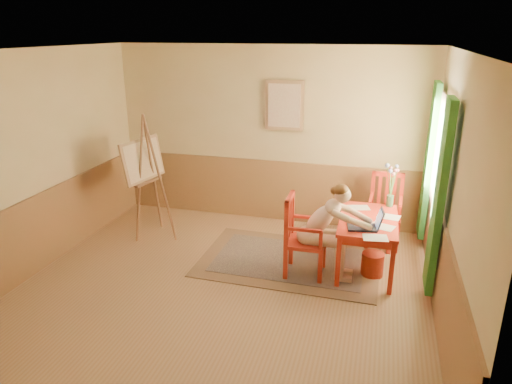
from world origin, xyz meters
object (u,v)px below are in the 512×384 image
(easel, at_px, (145,165))
(chair_left, at_px, (302,236))
(figure, at_px, (327,227))
(table, at_px, (368,225))
(chair_back, at_px, (385,210))
(laptop, at_px, (368,225))

(easel, bearing_deg, chair_left, -14.11)
(figure, bearing_deg, table, 33.51)
(chair_back, xyz_separation_m, laptop, (-0.21, -1.20, 0.25))
(chair_back, bearing_deg, chair_left, -129.40)
(chair_left, height_order, figure, figure)
(chair_left, relative_size, easel, 0.57)
(chair_left, bearing_deg, figure, 1.91)
(chair_left, height_order, chair_back, chair_left)
(table, distance_m, chair_back, 0.92)
(table, xyz_separation_m, chair_back, (0.21, 0.89, -0.10))
(figure, bearing_deg, chair_left, -178.09)
(figure, bearing_deg, laptop, 1.63)
(chair_back, bearing_deg, easel, -170.18)
(figure, xyz_separation_m, easel, (-2.78, 0.61, 0.41))
(chair_back, relative_size, figure, 0.84)
(table, bearing_deg, chair_left, -157.24)
(chair_left, distance_m, chair_back, 1.58)
(table, height_order, chair_back, chair_back)
(table, bearing_deg, easel, 174.99)
(chair_left, relative_size, figure, 0.84)
(figure, xyz_separation_m, laptop, (0.49, 0.01, 0.08))
(table, relative_size, chair_back, 1.15)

